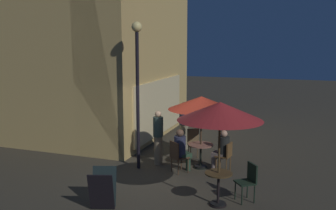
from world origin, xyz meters
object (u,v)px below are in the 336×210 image
at_px(cafe_chair_2, 194,141).
at_px(street_lamp_near_corner, 137,73).
at_px(patio_umbrella_0, 201,103).
at_px(cafe_table_0, 201,150).
at_px(menu_sandwich_board, 103,189).
at_px(patron_seated_0, 181,148).
at_px(patron_seated_1, 222,148).
at_px(cafe_chair_1, 226,154).
at_px(patio_umbrella_1, 220,112).
at_px(cafe_chair_3, 249,179).
at_px(patron_standing_3, 184,125).
at_px(cafe_table_1, 218,183).
at_px(patron_standing_2, 158,137).
at_px(cafe_chair_0, 177,154).

bearing_deg(cafe_chair_2, street_lamp_near_corner, -71.68).
bearing_deg(patio_umbrella_0, cafe_table_0, 0.00).
height_order(menu_sandwich_board, cafe_chair_2, cafe_chair_2).
distance_m(patron_seated_0, patron_seated_1, 1.17).
distance_m(street_lamp_near_corner, cafe_chair_1, 3.47).
xyz_separation_m(menu_sandwich_board, patio_umbrella_0, (3.47, -1.35, 1.50)).
xyz_separation_m(patio_umbrella_1, cafe_chair_1, (2.29, 0.27, -1.66)).
height_order(menu_sandwich_board, cafe_chair_3, cafe_chair_3).
xyz_separation_m(cafe_table_0, patron_standing_3, (1.77, 1.07, 0.31)).
xyz_separation_m(patio_umbrella_1, cafe_chair_3, (0.48, -0.62, -1.65)).
height_order(cafe_chair_2, patron_standing_3, patron_standing_3).
relative_size(street_lamp_near_corner, patron_seated_0, 3.35).
bearing_deg(menu_sandwich_board, patron_seated_1, -49.48).
xyz_separation_m(cafe_table_0, cafe_chair_3, (-1.94, -1.68, 0.02)).
bearing_deg(patio_umbrella_0, patio_umbrella_1, -156.23).
height_order(cafe_chair_2, cafe_chair_3, cafe_chair_2).
bearing_deg(patron_seated_1, cafe_table_1, 109.77).
distance_m(patron_seated_0, patron_standing_3, 2.42).
distance_m(menu_sandwich_board, patron_standing_2, 3.39).
bearing_deg(menu_sandwich_board, cafe_chair_3, -81.81).
relative_size(cafe_table_0, patron_standing_2, 0.45).
bearing_deg(cafe_table_0, patio_umbrella_1, -156.23).
relative_size(patron_seated_0, patron_seated_1, 1.03).
xyz_separation_m(patio_umbrella_1, cafe_chair_0, (1.75, 1.58, -1.65)).
bearing_deg(cafe_chair_0, cafe_table_0, 0.00).
height_order(menu_sandwich_board, cafe_chair_1, menu_sandwich_board).
relative_size(patio_umbrella_0, cafe_chair_0, 2.32).
xyz_separation_m(menu_sandwich_board, cafe_chair_0, (2.80, -0.84, 0.10)).
height_order(patio_umbrella_0, patio_umbrella_1, patio_umbrella_1).
bearing_deg(cafe_chair_0, cafe_chair_2, 34.45).
distance_m(cafe_chair_1, patron_standing_3, 2.68).
bearing_deg(cafe_chair_2, patio_umbrella_1, -4.43).
xyz_separation_m(cafe_table_0, cafe_chair_1, (-0.14, -0.79, 0.01)).
height_order(patio_umbrella_1, patron_seated_0, patio_umbrella_1).
height_order(cafe_chair_0, patron_seated_0, patron_seated_0).
height_order(patio_umbrella_1, cafe_chair_1, patio_umbrella_1).
height_order(patio_umbrella_0, cafe_chair_1, patio_umbrella_0).
xyz_separation_m(menu_sandwich_board, patron_standing_2, (3.36, -0.04, 0.39)).
height_order(menu_sandwich_board, patio_umbrella_1, patio_umbrella_1).
distance_m(cafe_table_1, cafe_chair_1, 2.30).
bearing_deg(menu_sandwich_board, cafe_chair_2, -30.73).
bearing_deg(patron_standing_3, cafe_chair_0, 107.91).
relative_size(street_lamp_near_corner, cafe_table_1, 5.46).
bearing_deg(cafe_table_0, patron_seated_1, -99.73).
bearing_deg(patron_seated_1, patio_umbrella_0, 0.00).
bearing_deg(cafe_chair_0, cafe_table_1, -100.25).
relative_size(cafe_chair_0, cafe_chair_3, 1.02).
distance_m(cafe_table_0, patron_standing_2, 1.36).
bearing_deg(cafe_chair_2, patron_standing_2, -74.55).
distance_m(cafe_chair_3, patron_seated_1, 2.10).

